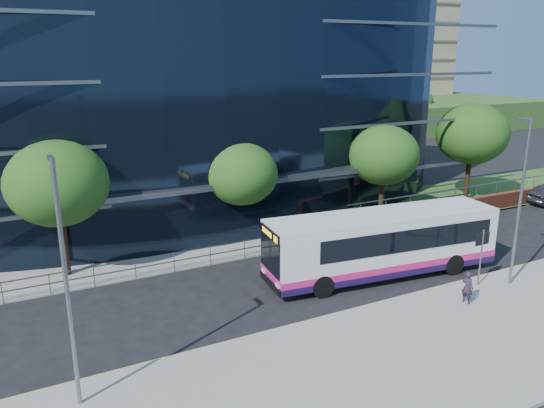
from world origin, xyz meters
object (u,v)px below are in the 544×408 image
tree_dist_e (335,105)px  tree_dist_f (418,101)px  tree_far_c (384,155)px  tree_far_d (472,134)px  pedestrian (467,287)px  tree_far_b (241,174)px  tree_far_a (57,184)px  streetlight_east (520,198)px  streetlight_west (66,279)px  city_bus (384,243)px  street_sign (482,246)px

tree_dist_e → tree_dist_f: bearing=7.1°
tree_far_c → tree_far_d: (9.00, 1.00, 0.65)m
tree_far_d → pedestrian: 19.05m
pedestrian → tree_far_b: bearing=14.1°
tree_far_a → streetlight_east: 22.05m
tree_dist_e → streetlight_west: 56.77m
tree_far_c → streetlight_east: streetlight_east is taller
tree_far_c → tree_dist_f: (33.00, 33.00, -0.33)m
tree_far_a → city_bus: size_ratio=0.56×
street_sign → tree_far_d: tree_far_d is taller
tree_dist_e → city_bus: 44.51m
tree_dist_f → streetlight_west: 69.77m
tree_dist_e → streetlight_east: streetlight_east is taller
tree_far_d → tree_dist_e: (8.00, 30.00, -0.65)m
tree_far_a → pedestrian: (15.50, -11.74, -3.96)m
tree_far_c → streetlight_east: 11.22m
street_sign → streetlight_east: 2.80m
tree_far_a → city_bus: (14.39, -7.24, -3.12)m
tree_far_b → city_bus: 9.23m
street_sign → tree_far_a: size_ratio=0.40×
tree_dist_f → streetlight_west: bearing=-140.7°
street_sign → tree_far_b: size_ratio=0.46×
tree_dist_f → tree_far_d: bearing=-126.9°
street_sign → streetlight_west: bearing=-178.2°
street_sign → streetlight_east: streetlight_east is taller
tree_far_c → pedestrian: tree_far_c is taller
tree_far_a → tree_far_c: (20.00, 0.00, -0.33)m
tree_far_d → tree_far_c: bearing=-173.7°
city_bus → tree_dist_f: bearing=52.5°
street_sign → streetlight_east: size_ratio=0.35×
tree_dist_e → city_bus: bearing=-120.6°
tree_dist_f → tree_far_c: bearing=-135.0°
tree_far_b → tree_dist_e: (27.00, 30.50, 0.33)m
streetlight_east → street_sign: bearing=158.6°
street_sign → city_bus: (-3.11, 3.35, -0.41)m
tree_far_a → tree_far_c: 20.00m
tree_far_a → tree_dist_f: size_ratio=1.15×
street_sign → pedestrian: size_ratio=1.86×
tree_far_b → streetlight_west: 16.04m
city_bus → tree_dist_e: bearing=65.8°
tree_dist_e → streetlight_east: size_ratio=0.81×
streetlight_west → pedestrian: size_ratio=5.33×
tree_dist_e → tree_dist_f: tree_dist_e is taller
pedestrian → streetlight_east: bearing=-90.9°
city_bus → pedestrian: size_ratio=8.24×
tree_far_a → streetlight_east: bearing=-30.5°
tree_far_a → pedestrian: tree_far_a is taller
street_sign → streetlight_east: (1.50, -0.59, 2.29)m
tree_far_b → streetlight_east: bearing=-52.4°
streetlight_west → streetlight_east: (20.00, 0.00, 0.00)m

